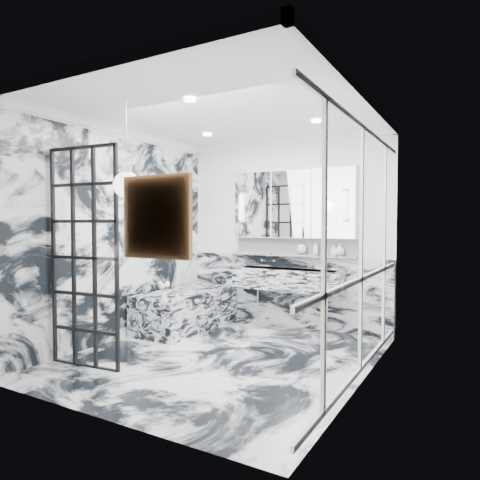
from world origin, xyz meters
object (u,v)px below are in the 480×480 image
Objects in this scene: crittall_door at (84,258)px; trough_sink at (288,279)px; bathtub at (186,309)px; mirror_cabinet at (293,204)px.

trough_sink is at bearing 58.51° from crittall_door.
trough_sink is 1.55m from bathtub.
crittall_door is at bearing -87.80° from bathtub.
crittall_door is at bearing -116.03° from trough_sink.
trough_sink is 0.97× the size of bathtub.
mirror_cabinet is 2.20m from bathtub.
mirror_cabinet is (-0.00, 0.17, 1.09)m from trough_sink.
crittall_door is 2.89m from trough_sink.
crittall_door reaches higher than mirror_cabinet.
trough_sink reaches higher than bathtub.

